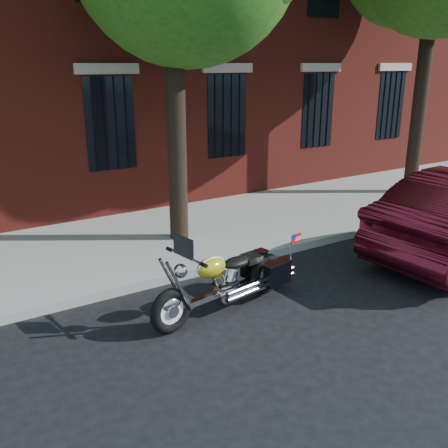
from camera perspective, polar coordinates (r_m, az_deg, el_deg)
ground at (r=7.53m, az=1.82°, el=-9.48°), size 120.00×120.00×0.00m
curb at (r=8.56m, az=-3.37°, el=-5.42°), size 40.00×0.16×0.15m
sidewalk at (r=10.14m, az=-8.54°, el=-1.80°), size 40.00×3.60×0.15m
motorcycle at (r=7.30m, az=0.65°, el=-6.52°), size 2.62×0.99×1.31m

